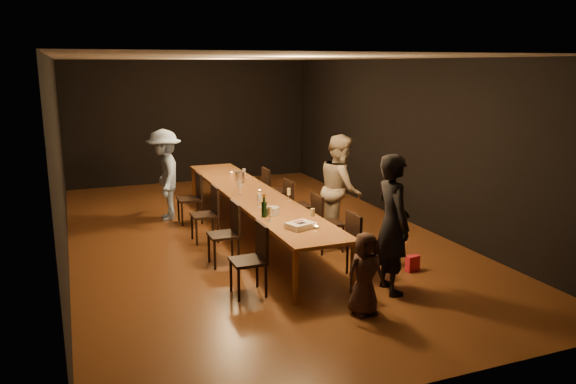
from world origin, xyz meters
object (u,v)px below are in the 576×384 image
object	(u,v)px
chair_left_0	(248,260)
birthday_cake	(300,225)
chair_left_3	(189,198)
plate_stack	(272,211)
chair_right_2	(299,205)
chair_left_1	(223,234)
table	(253,196)
woman_birthday	(393,224)
chair_right_1	(328,222)
child	(365,274)
chair_right_0	(365,245)
chair_left_2	(204,214)
chair_right_3	(275,191)
man_blue	(165,175)
champagne_bottle	(264,206)
woman_tan	(341,189)
ice_bucket	(240,177)

from	to	relation	value
chair_left_0	birthday_cake	xyz separation A→B (m)	(0.80, 0.18, 0.32)
chair_left_3	plate_stack	size ratio (longest dim) A/B	4.44
chair_right_2	chair_left_1	xyz separation A→B (m)	(-1.70, -1.20, 0.00)
table	woman_birthday	bearing A→B (deg)	-72.96
chair_right_1	child	bearing A→B (deg)	-14.68
chair_right_0	chair_right_2	world-z (taller)	same
chair_right_2	chair_left_2	bearing A→B (deg)	-90.00
chair_right_0	chair_right_3	world-z (taller)	same
chair_right_0	birthday_cake	distance (m)	0.97
woman_birthday	chair_right_2	bearing A→B (deg)	7.21
table	chair_right_3	bearing A→B (deg)	54.69
child	table	bearing A→B (deg)	91.84
woman_birthday	man_blue	size ratio (longest dim) A/B	1.06
chair_right_1	chair_left_2	distance (m)	2.08
chair_left_2	woman_birthday	size ratio (longest dim) A/B	0.51
chair_left_1	woman_birthday	size ratio (longest dim) A/B	0.51
chair_left_2	champagne_bottle	bearing A→B (deg)	-160.53
birthday_cake	plate_stack	size ratio (longest dim) A/B	1.99
chair_right_0	chair_right_1	distance (m)	1.20
man_blue	chair_right_2	bearing A→B (deg)	57.30
chair_right_0	man_blue	distance (m)	4.54
birthday_cake	plate_stack	distance (m)	0.78
chair_left_1	man_blue	bearing A→B (deg)	7.31
chair_right_2	chair_left_0	world-z (taller)	same
man_blue	birthday_cake	xyz separation A→B (m)	(1.16, -3.84, -0.07)
woman_tan	child	bearing A→B (deg)	-179.11
child	chair_right_0	bearing A→B (deg)	58.18
woman_tan	chair_left_2	bearing A→B (deg)	90.71
table	chair_left_0	world-z (taller)	chair_left_0
champagne_bottle	man_blue	bearing A→B (deg)	105.95
birthday_cake	chair_right_2	bearing A→B (deg)	48.56
plate_stack	champagne_bottle	xyz separation A→B (m)	(-0.15, -0.06, 0.11)
chair_left_2	birthday_cake	bearing A→B (deg)	-160.12
plate_stack	birthday_cake	bearing A→B (deg)	-80.96
child	champagne_bottle	size ratio (longest dim) A/B	2.96
chair_left_1	chair_left_3	bearing A→B (deg)	0.00
chair_right_1	woman_tan	world-z (taller)	woman_tan
chair_right_0	woman_tan	world-z (taller)	woman_tan
chair_right_2	ice_bucket	size ratio (longest dim) A/B	4.73
chair_right_1	child	distance (m)	2.32
chair_right_3	chair_left_0	bearing A→B (deg)	-25.28
table	chair_left_1	size ratio (longest dim) A/B	6.45
chair_right_3	champagne_bottle	bearing A→B (deg)	-23.32
man_blue	plate_stack	distance (m)	3.24
child	woman_birthday	bearing A→B (deg)	33.55
chair_right_1	chair_left_0	world-z (taller)	same
chair_right_0	chair_right_3	xyz separation A→B (m)	(0.00, 3.60, 0.00)
woman_birthday	chair_right_0	bearing A→B (deg)	12.17
woman_birthday	chair_left_3	bearing A→B (deg)	28.90
table	birthday_cake	distance (m)	2.22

